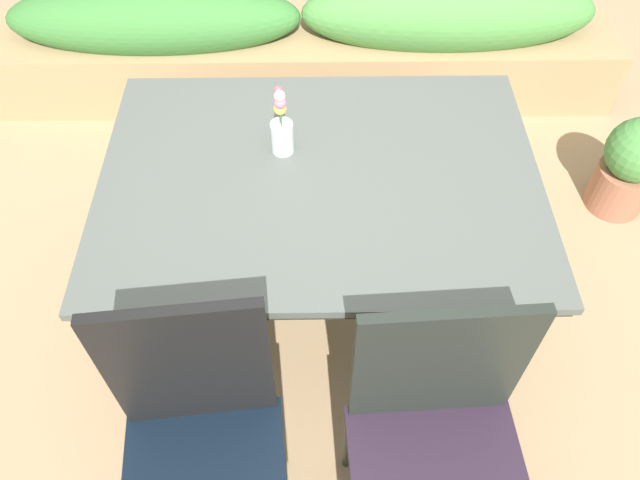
# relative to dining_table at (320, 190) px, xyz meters

# --- Properties ---
(ground_plane) EXTENTS (12.00, 12.00, 0.00)m
(ground_plane) POSITION_rel_dining_table_xyz_m (0.05, 0.02, -0.70)
(ground_plane) COLOR #9E7F5B
(dining_table) EXTENTS (1.44, 1.04, 0.77)m
(dining_table) POSITION_rel_dining_table_xyz_m (0.00, 0.00, 0.00)
(dining_table) COLOR #4C514C
(dining_table) RESTS_ON ground
(chair_near_right) EXTENTS (0.52, 0.52, 0.98)m
(chair_near_right) POSITION_rel_dining_table_xyz_m (0.32, -0.80, -0.17)
(chair_near_right) COLOR #281B2A
(chair_near_right) RESTS_ON ground
(chair_near_left) EXTENTS (0.49, 0.49, 1.05)m
(chair_near_left) POSITION_rel_dining_table_xyz_m (-0.33, -0.80, -0.11)
(chair_near_left) COLOR black
(chair_near_left) RESTS_ON ground
(flower_vase) EXTENTS (0.07, 0.07, 0.26)m
(flower_vase) POSITION_rel_dining_table_xyz_m (-0.12, 0.12, 0.16)
(flower_vase) COLOR silver
(flower_vase) RESTS_ON dining_table
(planter_box) EXTENTS (3.33, 0.49, 0.68)m
(planter_box) POSITION_rel_dining_table_xyz_m (-0.06, 1.43, -0.39)
(planter_box) COLOR #9E7F56
(planter_box) RESTS_ON ground
(potted_plant) EXTENTS (0.29, 0.29, 0.49)m
(potted_plant) POSITION_rel_dining_table_xyz_m (1.41, 0.55, -0.45)
(potted_plant) COLOR #9E6047
(potted_plant) RESTS_ON ground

